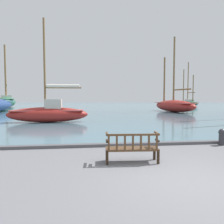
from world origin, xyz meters
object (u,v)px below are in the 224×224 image
object	(u,v)px
sailboat_far_starboard	(188,102)
park_bench	(132,147)
mooring_bollard	(222,136)
sailboat_mid_starboard	(174,105)
sailboat_mid_port	(48,113)
sailboat_distant_harbor	(6,101)

from	to	relation	value
sailboat_far_starboard	park_bench	bearing A→B (deg)	-118.44
park_bench	mooring_bollard	distance (m)	4.69
sailboat_mid_starboard	sailboat_mid_port	size ratio (longest dim) A/B	1.26
sailboat_far_starboard	mooring_bollard	size ratio (longest dim) A/B	14.06
sailboat_distant_harbor	sailboat_mid_port	bearing A→B (deg)	-66.15
sailboat_far_starboard	sailboat_distant_harbor	distance (m)	38.62
sailboat_mid_starboard	mooring_bollard	distance (m)	20.70
park_bench	sailboat_mid_port	xyz separation A→B (m)	(-4.25, 10.95, 0.35)
sailboat_distant_harbor	sailboat_mid_starboard	distance (m)	33.58
park_bench	mooring_bollard	size ratio (longest dim) A/B	2.36
sailboat_distant_harbor	mooring_bollard	world-z (taller)	sailboat_distant_harbor
mooring_bollard	sailboat_mid_starboard	bearing A→B (deg)	72.30
park_bench	sailboat_far_starboard	bearing A→B (deg)	61.56
mooring_bollard	park_bench	bearing A→B (deg)	-155.55
park_bench	sailboat_mid_port	size ratio (longest dim) A/B	0.21
sailboat_far_starboard	sailboat_mid_port	distance (m)	38.24
park_bench	sailboat_far_starboard	distance (m)	44.79
sailboat_mid_starboard	sailboat_mid_port	world-z (taller)	sailboat_mid_starboard
sailboat_far_starboard	sailboat_mid_starboard	size ratio (longest dim) A/B	0.97
park_bench	sailboat_far_starboard	xyz separation A→B (m)	(21.33, 39.38, 0.46)
sailboat_far_starboard	sailboat_mid_port	xyz separation A→B (m)	(-25.58, -28.43, -0.11)
park_bench	sailboat_mid_starboard	xyz separation A→B (m)	(10.56, 21.65, 0.53)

